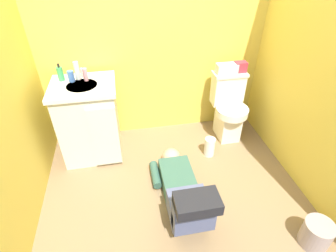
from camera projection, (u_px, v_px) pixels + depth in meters
ground_plane at (173, 191)px, 2.49m from camera, size 2.84×3.03×0.04m
wall_back at (153, 27)px, 2.61m from camera, size 2.50×0.08×2.40m
wall_right at (335, 57)px, 1.95m from camera, size 0.08×2.03×2.40m
toilet at (228, 108)px, 2.95m from camera, size 0.36×0.46×0.75m
vanity_cabinet at (90, 120)px, 2.66m from camera, size 0.60×0.53×0.82m
faucet at (82, 73)px, 2.51m from camera, size 0.02×0.02×0.10m
person_plumber at (183, 191)px, 2.24m from camera, size 0.39×1.06×0.52m
tissue_box at (227, 68)px, 2.77m from camera, size 0.22×0.11×0.10m
toiletry_bag at (240, 67)px, 2.79m from camera, size 0.12×0.09×0.11m
soap_dispenser at (60, 74)px, 2.46m from camera, size 0.06×0.06×0.17m
bottle_blue at (71, 76)px, 2.45m from camera, size 0.06×0.06×0.10m
bottle_white at (77, 71)px, 2.47m from camera, size 0.05×0.05×0.17m
bottle_pink at (85, 74)px, 2.46m from camera, size 0.04×0.04×0.12m
trash_can at (316, 234)px, 1.99m from camera, size 0.22×0.22×0.22m
paper_towel_roll at (210, 147)px, 2.81m from camera, size 0.11×0.11×0.21m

